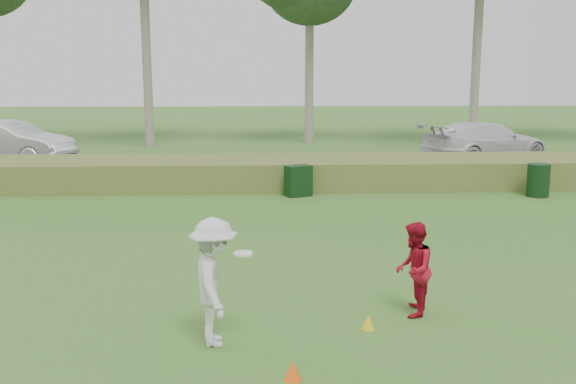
{
  "coord_description": "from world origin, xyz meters",
  "views": [
    {
      "loc": [
        -0.57,
        -8.89,
        3.75
      ],
      "look_at": [
        0.0,
        4.0,
        1.3
      ],
      "focal_mm": 40.0,
      "sensor_mm": 36.0,
      "label": 1
    }
  ],
  "objects_px": {
    "player_white": "(214,282)",
    "player_red": "(414,269)",
    "cone_yellow": "(368,322)",
    "car_right": "(485,141)",
    "cone_orange": "(293,370)",
    "car_mid": "(9,142)",
    "trash_bin": "(538,180)",
    "utility_cabinet": "(298,181)"
  },
  "relations": [
    {
      "from": "player_white",
      "to": "player_red",
      "type": "height_order",
      "value": "player_white"
    },
    {
      "from": "cone_yellow",
      "to": "car_right",
      "type": "height_order",
      "value": "car_right"
    },
    {
      "from": "cone_orange",
      "to": "car_mid",
      "type": "height_order",
      "value": "car_mid"
    },
    {
      "from": "trash_bin",
      "to": "cone_yellow",
      "type": "bearing_deg",
      "value": -124.68
    },
    {
      "from": "player_white",
      "to": "utility_cabinet",
      "type": "height_order",
      "value": "player_white"
    },
    {
      "from": "cone_yellow",
      "to": "trash_bin",
      "type": "bearing_deg",
      "value": 55.32
    },
    {
      "from": "player_red",
      "to": "trash_bin",
      "type": "relative_size",
      "value": 1.48
    },
    {
      "from": "cone_yellow",
      "to": "car_right",
      "type": "distance_m",
      "value": 18.75
    },
    {
      "from": "player_white",
      "to": "car_mid",
      "type": "bearing_deg",
      "value": 20.11
    },
    {
      "from": "utility_cabinet",
      "to": "trash_bin",
      "type": "bearing_deg",
      "value": -27.66
    },
    {
      "from": "player_red",
      "to": "trash_bin",
      "type": "xyz_separation_m",
      "value": [
        6.03,
        9.3,
        -0.24
      ]
    },
    {
      "from": "car_mid",
      "to": "cone_yellow",
      "type": "bearing_deg",
      "value": -129.3
    },
    {
      "from": "utility_cabinet",
      "to": "car_mid",
      "type": "bearing_deg",
      "value": 123.08
    },
    {
      "from": "utility_cabinet",
      "to": "cone_orange",
      "type": "bearing_deg",
      "value": -118.47
    },
    {
      "from": "player_white",
      "to": "cone_yellow",
      "type": "xyz_separation_m",
      "value": [
        2.22,
        0.4,
        -0.78
      ]
    },
    {
      "from": "car_mid",
      "to": "utility_cabinet",
      "type": "bearing_deg",
      "value": -105.47
    },
    {
      "from": "trash_bin",
      "to": "car_right",
      "type": "bearing_deg",
      "value": 82.95
    },
    {
      "from": "player_red",
      "to": "car_mid",
      "type": "relative_size",
      "value": 0.28
    },
    {
      "from": "trash_bin",
      "to": "car_right",
      "type": "relative_size",
      "value": 0.18
    },
    {
      "from": "trash_bin",
      "to": "car_mid",
      "type": "height_order",
      "value": "car_mid"
    },
    {
      "from": "player_white",
      "to": "player_red",
      "type": "relative_size",
      "value": 1.22
    },
    {
      "from": "player_red",
      "to": "car_right",
      "type": "relative_size",
      "value": 0.26
    },
    {
      "from": "player_red",
      "to": "utility_cabinet",
      "type": "bearing_deg",
      "value": -155.24
    },
    {
      "from": "player_red",
      "to": "cone_yellow",
      "type": "xyz_separation_m",
      "value": [
        -0.78,
        -0.54,
        -0.63
      ]
    },
    {
      "from": "player_white",
      "to": "cone_yellow",
      "type": "height_order",
      "value": "player_white"
    },
    {
      "from": "cone_yellow",
      "to": "car_mid",
      "type": "xyz_separation_m",
      "value": [
        -11.63,
        17.28,
        0.8
      ]
    },
    {
      "from": "cone_yellow",
      "to": "car_right",
      "type": "relative_size",
      "value": 0.04
    },
    {
      "from": "cone_orange",
      "to": "cone_yellow",
      "type": "xyz_separation_m",
      "value": [
        1.2,
        1.53,
        -0.01
      ]
    },
    {
      "from": "utility_cabinet",
      "to": "car_right",
      "type": "relative_size",
      "value": 0.17
    },
    {
      "from": "player_white",
      "to": "car_mid",
      "type": "height_order",
      "value": "player_white"
    },
    {
      "from": "cone_orange",
      "to": "cone_yellow",
      "type": "relative_size",
      "value": 1.14
    },
    {
      "from": "player_white",
      "to": "car_right",
      "type": "height_order",
      "value": "player_white"
    },
    {
      "from": "car_mid",
      "to": "cone_orange",
      "type": "bearing_deg",
      "value": -134.23
    },
    {
      "from": "player_red",
      "to": "trash_bin",
      "type": "height_order",
      "value": "player_red"
    },
    {
      "from": "utility_cabinet",
      "to": "car_mid",
      "type": "relative_size",
      "value": 0.18
    },
    {
      "from": "player_white",
      "to": "trash_bin",
      "type": "xyz_separation_m",
      "value": [
        9.03,
        10.24,
        -0.4
      ]
    },
    {
      "from": "player_red",
      "to": "car_right",
      "type": "height_order",
      "value": "car_right"
    },
    {
      "from": "utility_cabinet",
      "to": "car_right",
      "type": "bearing_deg",
      "value": 15.5
    },
    {
      "from": "player_white",
      "to": "car_mid",
      "type": "relative_size",
      "value": 0.35
    },
    {
      "from": "player_red",
      "to": "car_right",
      "type": "xyz_separation_m",
      "value": [
        6.93,
        16.54,
        0.14
      ]
    },
    {
      "from": "cone_orange",
      "to": "cone_yellow",
      "type": "bearing_deg",
      "value": 52.0
    },
    {
      "from": "utility_cabinet",
      "to": "cone_yellow",
      "type": "bearing_deg",
      "value": -112.34
    }
  ]
}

